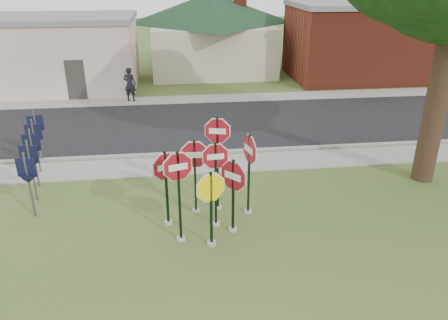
{
  "coord_description": "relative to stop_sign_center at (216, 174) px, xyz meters",
  "views": [
    {
      "loc": [
        -0.87,
        -9.07,
        6.59
      ],
      "look_at": [
        0.48,
        2.0,
        1.71
      ],
      "focal_mm": 35.0,
      "sensor_mm": 36.0,
      "label": 1
    }
  ],
  "objects": [
    {
      "name": "ground",
      "position": [
        -0.17,
        -1.39,
        -1.58
      ],
      "size": [
        120.0,
        120.0,
        0.0
      ],
      "primitive_type": "plane",
      "color": "#3F5921",
      "rests_on": "ground"
    },
    {
      "name": "sidewalk_near",
      "position": [
        -0.17,
        4.11,
        -1.55
      ],
      "size": [
        60.0,
        1.6,
        0.06
      ],
      "primitive_type": "cube",
      "color": "gray",
      "rests_on": "ground"
    },
    {
      "name": "road",
      "position": [
        -0.17,
        8.61,
        -1.56
      ],
      "size": [
        60.0,
        7.0,
        0.04
      ],
      "primitive_type": "cube",
      "color": "black",
      "rests_on": "ground"
    },
    {
      "name": "sidewalk_far",
      "position": [
        -0.17,
        12.91,
        -1.55
      ],
      "size": [
        60.0,
        1.6,
        0.06
      ],
      "primitive_type": "cube",
      "color": "gray",
      "rests_on": "ground"
    },
    {
      "name": "curb",
      "position": [
        -0.17,
        5.11,
        -1.51
      ],
      "size": [
        60.0,
        0.2,
        0.14
      ],
      "primitive_type": "cube",
      "color": "gray",
      "rests_on": "ground"
    },
    {
      "name": "stop_sign_center",
      "position": [
        0.0,
        0.0,
        0.0
      ],
      "size": [
        0.98,
        0.24,
        2.59
      ],
      "color": "#A09C94",
      "rests_on": "ground"
    },
    {
      "name": "stop_sign_yellow",
      "position": [
        -0.21,
        -0.93,
        -0.27
      ],
      "size": [
        1.02,
        0.41,
        2.2
      ],
      "color": "#A09C94",
      "rests_on": "ground"
    },
    {
      "name": "stop_sign_left",
      "position": [
        -0.99,
        -0.63,
        0.07
      ],
      "size": [
        1.02,
        0.31,
        2.66
      ],
      "color": "#A09C94",
      "rests_on": "ground"
    },
    {
      "name": "stop_sign_right",
      "position": [
        0.43,
        -0.34,
        -0.22
      ],
      "size": [
        0.8,
        0.87,
        2.25
      ],
      "color": "#A09C94",
      "rests_on": "ground"
    },
    {
      "name": "stop_sign_back_right",
      "position": [
        0.15,
        0.91,
        0.29
      ],
      "size": [
        1.0,
        0.26,
        2.99
      ],
      "color": "#A09C94",
      "rests_on": "ground"
    },
    {
      "name": "stop_sign_back_left",
      "position": [
        -0.51,
        0.79,
        -0.11
      ],
      "size": [
        1.1,
        0.24,
        2.39
      ],
      "color": "#A09C94",
      "rests_on": "ground"
    },
    {
      "name": "stop_sign_far_right",
      "position": [
        1.01,
        0.56,
        0.04
      ],
      "size": [
        0.3,
        1.11,
        2.59
      ],
      "color": "#A09C94",
      "rests_on": "ground"
    },
    {
      "name": "stop_sign_far_left",
      "position": [
        -1.32,
        0.22,
        -0.17
      ],
      "size": [
        0.92,
        0.58,
        2.32
      ],
      "color": "#A09C94",
      "rests_on": "ground"
    },
    {
      "name": "route_sign_row",
      "position": [
        -5.57,
        3.11,
        -0.36
      ],
      "size": [
        1.43,
        4.63,
        2.0
      ],
      "color": "#59595E",
      "rests_on": "ground"
    },
    {
      "name": "building_stucco",
      "position": [
        -9.17,
        16.61,
        0.56
      ],
      "size": [
        12.2,
        6.2,
        4.2
      ],
      "color": "silver",
      "rests_on": "ground"
    },
    {
      "name": "building_house",
      "position": [
        1.83,
        20.61,
        2.06
      ],
      "size": [
        11.6,
        11.6,
        6.2
      ],
      "color": "#C0B598",
      "rests_on": "ground"
    },
    {
      "name": "building_brick",
      "position": [
        11.82,
        17.11,
        0.82
      ],
      "size": [
        10.2,
        6.2,
        4.75
      ],
      "color": "maroon",
      "rests_on": "ground"
    },
    {
      "name": "pedestrian",
      "position": [
        -3.27,
        12.94,
        -0.61
      ],
      "size": [
        0.76,
        0.61,
        1.82
      ],
      "primitive_type": "imported",
      "rotation": [
        0.0,
        0.0,
        2.84
      ],
      "color": "black",
      "rests_on": "sidewalk_far"
    }
  ]
}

